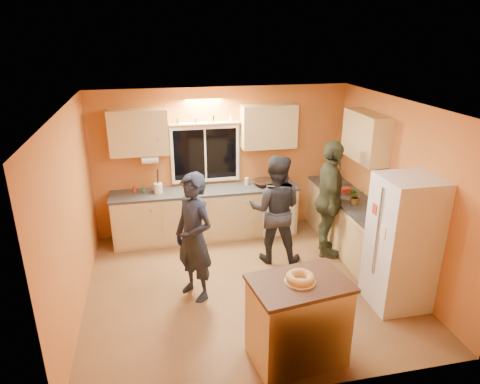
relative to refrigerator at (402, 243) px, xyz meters
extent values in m
plane|color=brown|center=(-1.89, 0.80, -0.90)|extent=(4.50, 4.50, 0.00)
cube|color=#CA7433|center=(-1.89, 2.80, 0.40)|extent=(4.50, 0.04, 2.60)
cube|color=#CA7433|center=(-1.89, -1.20, 0.40)|extent=(4.50, 0.04, 2.60)
cube|color=#CA7433|center=(-4.14, 0.80, 0.40)|extent=(0.04, 4.00, 2.60)
cube|color=#CA7433|center=(0.36, 0.80, 0.40)|extent=(0.04, 4.00, 2.60)
cube|color=white|center=(-1.89, 0.80, 1.70)|extent=(4.50, 4.00, 0.02)
cube|color=black|center=(-2.19, 2.79, 0.55)|extent=(1.10, 0.02, 0.90)
cube|color=white|center=(-2.19, 2.77, 0.55)|extent=(1.20, 0.04, 1.00)
cube|color=tan|center=(-3.29, 2.64, 1.02)|extent=(0.95, 0.33, 0.75)
cube|color=tan|center=(-1.09, 2.64, 1.02)|extent=(0.95, 0.33, 0.75)
cube|color=tan|center=(0.19, 1.60, 1.02)|extent=(0.33, 1.00, 0.75)
cylinder|color=silver|center=(-3.14, 2.52, 0.58)|extent=(0.27, 0.12, 0.12)
cube|color=tan|center=(-2.24, 2.50, -0.47)|extent=(3.20, 0.60, 0.86)
cube|color=#282B2D|center=(-2.24, 2.50, -0.02)|extent=(3.24, 0.62, 0.04)
cube|color=tan|center=(0.06, 2.50, -0.47)|extent=(0.60, 0.60, 0.86)
cube|color=#282B2D|center=(0.06, 2.50, -0.02)|extent=(0.62, 0.62, 0.04)
cube|color=tan|center=(0.06, 1.30, -0.47)|extent=(0.60, 1.80, 0.86)
cube|color=#282B2D|center=(0.06, 1.30, -0.02)|extent=(0.62, 1.84, 0.04)
cube|color=silver|center=(0.00, 0.00, 0.00)|extent=(0.72, 0.70, 1.80)
cube|color=tan|center=(-1.66, -0.74, -0.41)|extent=(1.08, 0.80, 0.97)
cube|color=black|center=(-1.66, -0.74, 0.08)|extent=(1.13, 0.85, 0.04)
torus|color=#B08B48|center=(-1.66, -0.74, 0.15)|extent=(0.31, 0.31, 0.09)
imported|color=black|center=(-2.63, 0.72, 0.00)|extent=(0.72, 0.78, 1.79)
imported|color=black|center=(-1.29, 1.46, -0.03)|extent=(1.03, 0.91, 1.75)
imported|color=#2D3320|center=(-0.39, 1.47, 0.06)|extent=(0.80, 1.21, 1.92)
imported|color=black|center=(-1.19, 2.49, 0.05)|extent=(0.47, 0.47, 0.10)
cylinder|color=beige|center=(-3.04, 2.50, 0.09)|extent=(0.14, 0.14, 0.17)
imported|color=gray|center=(-0.01, 1.35, 0.14)|extent=(0.28, 0.25, 0.28)
cube|color=#B3311B|center=(0.08, 1.88, 0.04)|extent=(0.18, 0.14, 0.07)
camera|label=1|loc=(-3.09, -4.40, 2.60)|focal=32.00mm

